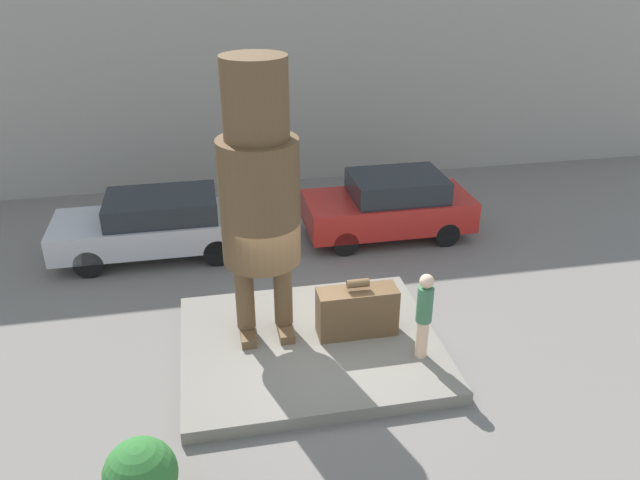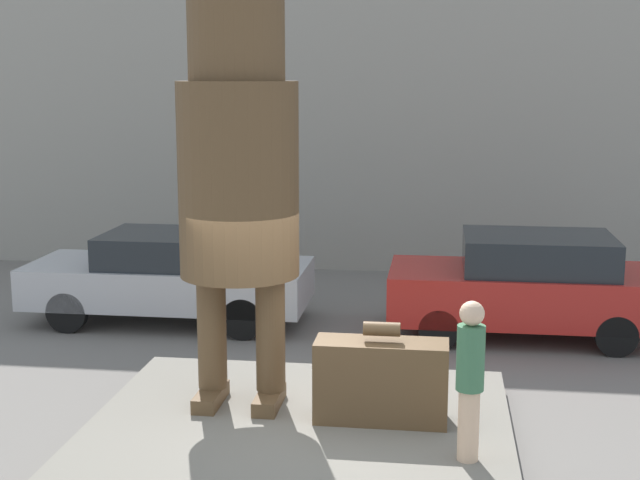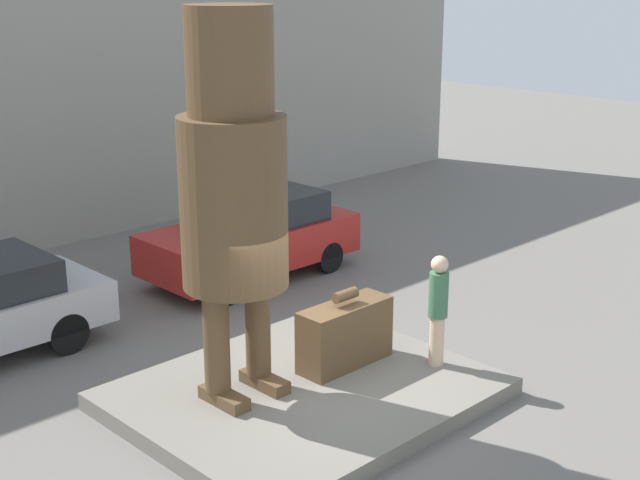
% 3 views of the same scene
% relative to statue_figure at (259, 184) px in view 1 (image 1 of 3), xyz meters
% --- Properties ---
extents(ground_plane, '(60.00, 60.00, 0.00)m').
position_rel_statue_figure_xyz_m(ground_plane, '(0.76, -0.45, -3.18)').
color(ground_plane, slate).
extents(pedestal, '(4.65, 3.90, 0.24)m').
position_rel_statue_figure_xyz_m(pedestal, '(0.76, -0.45, -3.06)').
color(pedestal, slate).
rests_on(pedestal, ground_plane).
extents(building_backdrop, '(28.00, 0.60, 7.50)m').
position_rel_statue_figure_xyz_m(building_backdrop, '(0.76, 8.68, 0.57)').
color(building_backdrop, gray).
rests_on(building_backdrop, ground_plane).
extents(statue_figure, '(1.36, 1.36, 5.03)m').
position_rel_statue_figure_xyz_m(statue_figure, '(0.00, 0.00, 0.00)').
color(statue_figure, brown).
rests_on(statue_figure, pedestal).
extents(giant_suitcase, '(1.46, 0.52, 1.13)m').
position_rel_statue_figure_xyz_m(giant_suitcase, '(1.65, -0.35, -2.48)').
color(giant_suitcase, brown).
rests_on(giant_suitcase, pedestal).
extents(tourist, '(0.28, 0.28, 1.63)m').
position_rel_statue_figure_xyz_m(tourist, '(2.59, -1.27, -2.05)').
color(tourist, beige).
rests_on(tourist, pedestal).
extents(parked_car_silver, '(4.58, 1.85, 1.49)m').
position_rel_statue_figure_xyz_m(parked_car_silver, '(-2.08, 4.08, -2.39)').
color(parked_car_silver, '#B7B7BC').
rests_on(parked_car_silver, ground_plane).
extents(parked_car_red, '(4.11, 1.86, 1.61)m').
position_rel_statue_figure_xyz_m(parked_car_red, '(3.61, 4.00, -2.35)').
color(parked_car_red, '#B2231E').
rests_on(parked_car_red, ground_plane).
extents(planter_pot, '(0.96, 0.96, 1.19)m').
position_rel_statue_figure_xyz_m(planter_pot, '(-2.01, -3.54, -2.53)').
color(planter_pot, brown).
rests_on(planter_pot, ground_plane).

